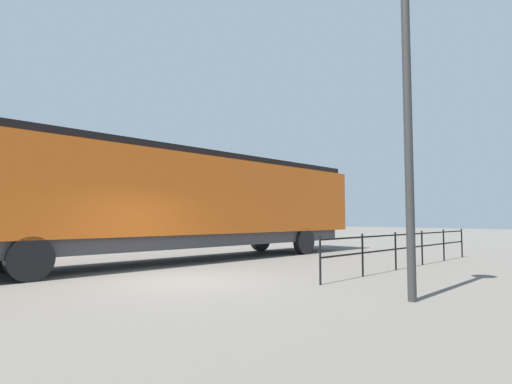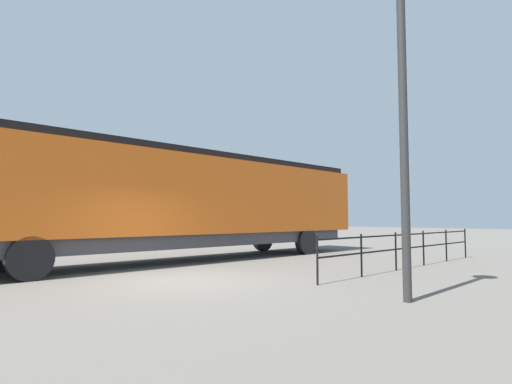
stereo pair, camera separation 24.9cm
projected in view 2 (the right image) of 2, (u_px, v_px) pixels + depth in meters
name	position (u px, v px, depth m)	size (l,w,h in m)	color
ground_plane	(182.00, 281.00, 9.96)	(120.00, 120.00, 0.00)	#666059
locomotive	(196.00, 200.00, 15.08)	(2.92, 16.70, 3.91)	orange
lamp_post	(401.00, 29.00, 7.77)	(0.60, 0.60, 6.95)	#2D2D2D
platform_fence	(410.00, 244.00, 12.64)	(0.05, 9.48, 1.13)	black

